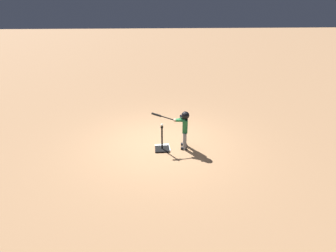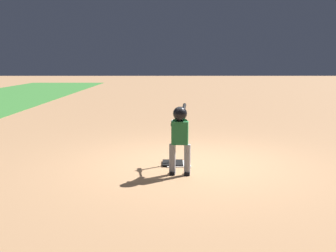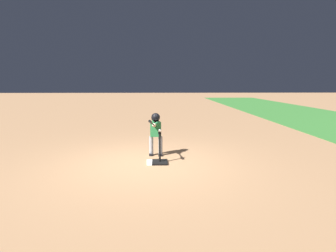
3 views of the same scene
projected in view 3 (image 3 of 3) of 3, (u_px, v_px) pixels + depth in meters
The scene contains 5 objects.
ground_plane at pixel (144, 164), 6.41m from camera, with size 90.00×90.00×0.00m, color #99704C.
home_plate at pixel (156, 162), 6.48m from camera, with size 0.44×0.44×0.02m, color white.
batting_tee at pixel (160, 158), 6.45m from camera, with size 0.42×0.38×0.77m.
batter_child at pixel (155, 129), 6.98m from camera, with size 1.10×0.37×1.16m.
baseball at pixel (160, 131), 6.34m from camera, with size 0.07×0.07×0.07m, color white.
Camera 3 is at (6.19, 0.41, 1.96)m, focal length 28.00 mm.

